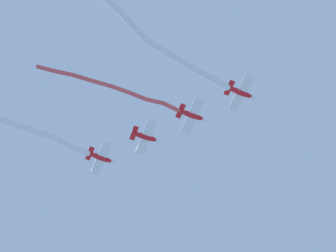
{
  "coord_description": "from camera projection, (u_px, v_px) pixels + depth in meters",
  "views": [
    {
      "loc": [
        -2.0,
        -28.67,
        5.35
      ],
      "look_at": [
        -7.73,
        6.59,
        79.96
      ],
      "focal_mm": 59.02,
      "sensor_mm": 36.0,
      "label": 1
    }
  ],
  "objects": [
    {
      "name": "airplane_slot",
      "position": [
        101.0,
        158.0,
        85.5
      ],
      "size": [
        4.8,
        5.91,
        1.54
      ],
      "rotation": [
        0.0,
        0.0,
        0.56
      ],
      "color": "red"
    },
    {
      "name": "airplane_lead",
      "position": [
        241.0,
        93.0,
        79.99
      ],
      "size": [
        4.79,
        5.92,
        1.54
      ],
      "rotation": [
        0.0,
        0.0,
        0.56
      ],
      "color": "red"
    },
    {
      "name": "smoke_trail_lead",
      "position": [
        159.0,
        43.0,
        77.18
      ],
      "size": [
        16.92,
        17.97,
        2.03
      ],
      "color": "white"
    },
    {
      "name": "smoke_trail_slot",
      "position": [
        18.0,
        126.0,
        83.71
      ],
      "size": [
        20.51,
        11.9,
        1.96
      ],
      "color": "white"
    },
    {
      "name": "airplane_left_wing",
      "position": [
        192.0,
        115.0,
        81.82
      ],
      "size": [
        4.73,
        5.97,
        1.54
      ],
      "rotation": [
        0.0,
        0.0,
        0.53
      ],
      "color": "red"
    },
    {
      "name": "smoke_trail_left_wing",
      "position": [
        108.0,
        87.0,
        81.37
      ],
      "size": [
        20.37,
        9.55,
        4.01
      ],
      "color": "#DB4C4C"
    },
    {
      "name": "airplane_right_wing",
      "position": [
        146.0,
        137.0,
        83.66
      ],
      "size": [
        4.71,
        6.03,
        1.54
      ],
      "rotation": [
        0.0,
        0.0,
        0.5
      ],
      "color": "red"
    }
  ]
}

